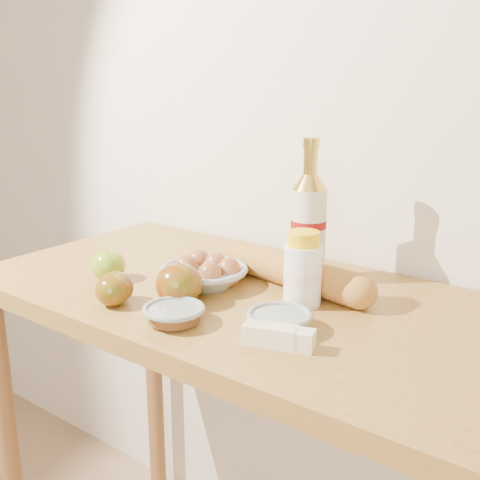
% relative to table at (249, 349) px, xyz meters
% --- Properties ---
extents(back_wall, '(3.50, 0.02, 2.60)m').
position_rel_table_xyz_m(back_wall, '(0.00, 0.33, 0.52)').
color(back_wall, silver).
rests_on(back_wall, ground).
extents(table, '(1.20, 0.60, 0.90)m').
position_rel_table_xyz_m(table, '(0.00, 0.00, 0.00)').
color(table, '#AD7F37').
rests_on(table, ground).
extents(bourbon_bottle, '(0.09, 0.09, 0.31)m').
position_rel_table_xyz_m(bourbon_bottle, '(0.05, 0.14, 0.25)').
color(bourbon_bottle, beige).
rests_on(bourbon_bottle, table).
extents(cream_bottle, '(0.07, 0.07, 0.15)m').
position_rel_table_xyz_m(cream_bottle, '(0.12, 0.02, 0.19)').
color(cream_bottle, white).
rests_on(cream_bottle, table).
extents(egg_bowl, '(0.20, 0.20, 0.07)m').
position_rel_table_xyz_m(egg_bowl, '(-0.10, -0.02, 0.15)').
color(egg_bowl, '#8D9A95').
rests_on(egg_bowl, table).
extents(baguette, '(0.41, 0.13, 0.07)m').
position_rel_table_xyz_m(baguette, '(0.05, 0.09, 0.16)').
color(baguette, '#C5893C').
rests_on(baguette, table).
extents(apple_yellowgreen, '(0.10, 0.10, 0.07)m').
position_rel_table_xyz_m(apple_yellowgreen, '(-0.29, -0.12, 0.16)').
color(apple_yellowgreen, '#A5A221').
rests_on(apple_yellowgreen, table).
extents(apple_redgreen_front, '(0.08, 0.08, 0.06)m').
position_rel_table_xyz_m(apple_redgreen_front, '(-0.17, -0.21, 0.15)').
color(apple_redgreen_front, maroon).
rests_on(apple_redgreen_front, table).
extents(apple_redgreen_right, '(0.11, 0.11, 0.08)m').
position_rel_table_xyz_m(apple_redgreen_right, '(-0.07, -0.13, 0.17)').
color(apple_redgreen_right, '#8D0807').
rests_on(apple_redgreen_right, table).
extents(sugar_bowl, '(0.15, 0.15, 0.03)m').
position_rel_table_xyz_m(sugar_bowl, '(-0.02, -0.20, 0.14)').
color(sugar_bowl, gray).
rests_on(sugar_bowl, table).
extents(syrup_bowl, '(0.13, 0.13, 0.03)m').
position_rel_table_xyz_m(syrup_bowl, '(0.15, -0.11, 0.14)').
color(syrup_bowl, gray).
rests_on(syrup_bowl, table).
extents(butter_stick, '(0.12, 0.07, 0.04)m').
position_rel_table_xyz_m(butter_stick, '(0.18, -0.17, 0.14)').
color(butter_stick, beige).
rests_on(butter_stick, table).
extents(apple_extra, '(0.08, 0.08, 0.06)m').
position_rel_table_xyz_m(apple_extra, '(-0.18, -0.20, 0.15)').
color(apple_extra, maroon).
rests_on(apple_extra, table).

